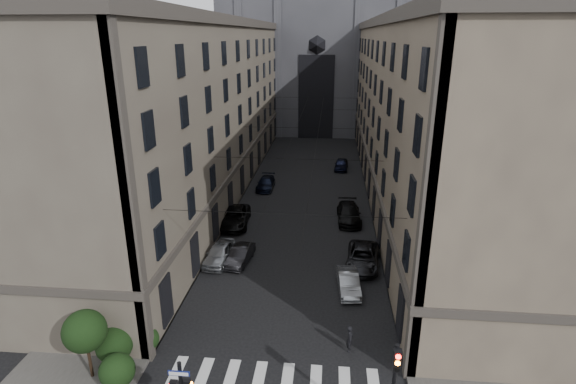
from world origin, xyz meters
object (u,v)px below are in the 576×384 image
(car_right_midfar, at_px, (349,214))
(traffic_light_right, at_px, (394,384))
(pedestrian, at_px, (350,339))
(car_left_midnear, at_px, (240,255))
(car_left_far, at_px, (266,183))
(car_left_midfar, at_px, (235,217))
(car_left_near, at_px, (219,253))
(car_right_near, at_px, (348,282))
(car_right_far, at_px, (341,164))
(car_right_midnear, at_px, (363,257))
(gothic_tower, at_px, (319,31))

(car_right_midfar, bearing_deg, traffic_light_right, -89.99)
(traffic_light_right, xyz_separation_m, pedestrian, (-1.53, 6.08, -2.48))
(car_left_midnear, height_order, car_left_far, car_left_far)
(car_left_midfar, bearing_deg, traffic_light_right, -67.32)
(car_left_midfar, bearing_deg, car_left_near, -91.66)
(car_right_near, relative_size, car_right_far, 0.97)
(car_right_far, bearing_deg, car_right_midfar, -83.70)
(car_left_far, bearing_deg, car_right_far, 44.89)
(car_left_far, distance_m, pedestrian, 29.33)
(car_right_midnear, bearing_deg, car_left_far, 125.83)
(car_left_midfar, height_order, car_left_far, car_left_midfar)
(gothic_tower, height_order, car_left_midnear, gothic_tower)
(car_left_midfar, distance_m, car_right_near, 14.92)
(car_right_near, distance_m, car_right_midnear, 3.97)
(car_left_midnear, bearing_deg, car_left_far, 99.34)
(pedestrian, bearing_deg, car_right_far, 6.16)
(car_left_midnear, distance_m, car_left_far, 18.22)
(gothic_tower, relative_size, car_left_far, 12.58)
(traffic_light_right, height_order, car_left_midnear, traffic_light_right)
(car_right_near, bearing_deg, pedestrian, -96.05)
(car_right_near, bearing_deg, car_right_midfar, 83.09)
(car_right_near, height_order, car_right_midnear, car_right_midnear)
(gothic_tower, xyz_separation_m, car_left_far, (-4.75, -38.99, -17.13))
(traffic_light_right, relative_size, car_right_near, 1.29)
(traffic_light_right, bearing_deg, car_left_midfar, 116.94)
(car_right_midfar, bearing_deg, car_left_midfar, -172.01)
(car_right_midfar, distance_m, car_right_far, 17.72)
(car_left_midnear, relative_size, car_right_midfar, 0.73)
(traffic_light_right, relative_size, car_left_midfar, 0.91)
(car_right_midfar, bearing_deg, pedestrian, -93.87)
(gothic_tower, bearing_deg, car_left_midnear, -94.20)
(car_left_midnear, bearing_deg, pedestrian, -42.10)
(car_left_midfar, height_order, car_right_far, car_left_midfar)
(car_left_far, xyz_separation_m, car_right_midnear, (10.17, -17.75, 0.07))
(car_left_near, height_order, car_right_midnear, car_left_near)
(traffic_light_right, relative_size, car_right_midnear, 0.98)
(car_left_near, bearing_deg, car_left_midfar, 97.41)
(car_right_near, bearing_deg, car_left_far, 107.65)
(car_right_far, bearing_deg, car_right_midnear, -82.49)
(gothic_tower, bearing_deg, pedestrian, -86.52)
(gothic_tower, xyz_separation_m, car_right_midfar, (4.64, -47.88, -17.02))
(car_right_near, distance_m, car_right_midfar, 12.65)
(car_right_near, bearing_deg, car_left_near, 156.86)
(car_left_midnear, bearing_deg, car_left_midfar, 112.78)
(traffic_light_right, bearing_deg, car_right_midnear, 90.64)
(traffic_light_right, xyz_separation_m, car_right_midfar, (-0.96, 25.16, -2.51))
(car_right_midnear, distance_m, pedestrian, 10.31)
(gothic_tower, distance_m, car_right_near, 63.04)
(car_right_midnear, bearing_deg, car_right_near, -101.85)
(traffic_light_right, bearing_deg, car_left_far, 106.91)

